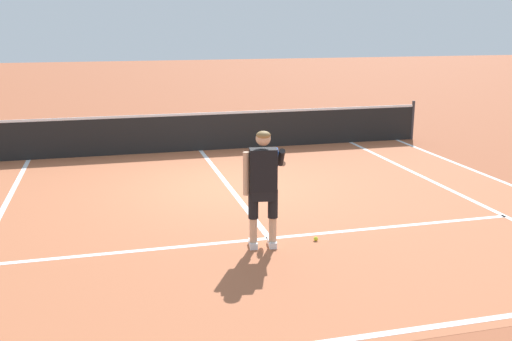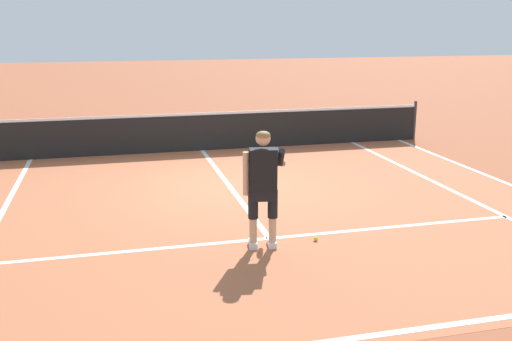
# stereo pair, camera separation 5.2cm
# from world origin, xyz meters

# --- Properties ---
(ground_plane) EXTENTS (80.00, 80.00, 0.00)m
(ground_plane) POSITION_xyz_m (0.00, 0.00, 0.00)
(ground_plane) COLOR #9E5133
(court_inner_surface) EXTENTS (10.98, 9.76, 0.00)m
(court_inner_surface) POSITION_xyz_m (0.00, -1.26, 0.00)
(court_inner_surface) COLOR #B2603D
(court_inner_surface) RESTS_ON ground
(line_baseline) EXTENTS (10.98, 0.10, 0.01)m
(line_baseline) POSITION_xyz_m (0.00, -5.95, 0.00)
(line_baseline) COLOR white
(line_baseline) RESTS_ON ground
(line_service) EXTENTS (8.23, 0.10, 0.01)m
(line_service) POSITION_xyz_m (0.00, -2.98, 0.00)
(line_service) COLOR white
(line_service) RESTS_ON ground
(line_centre_service) EXTENTS (0.10, 6.40, 0.01)m
(line_centre_service) POSITION_xyz_m (0.00, 0.22, 0.00)
(line_centre_service) COLOR white
(line_centre_service) RESTS_ON ground
(line_singles_right) EXTENTS (0.10, 9.36, 0.01)m
(line_singles_right) POSITION_xyz_m (4.12, -1.26, 0.00)
(line_singles_right) COLOR white
(line_singles_right) RESTS_ON ground
(line_doubles_right) EXTENTS (0.10, 9.36, 0.01)m
(line_doubles_right) POSITION_xyz_m (5.49, -1.26, 0.00)
(line_doubles_right) COLOR white
(line_doubles_right) RESTS_ON ground
(tennis_net) EXTENTS (11.96, 0.08, 1.07)m
(tennis_net) POSITION_xyz_m (0.00, 3.42, 0.50)
(tennis_net) COLOR #333338
(tennis_net) RESTS_ON ground
(tennis_player) EXTENTS (0.76, 1.08, 1.71)m
(tennis_player) POSITION_xyz_m (-0.18, -3.27, 0.99)
(tennis_player) COLOR white
(tennis_player) RESTS_ON ground
(tennis_ball_near_feet) EXTENTS (0.07, 0.07, 0.07)m
(tennis_ball_near_feet) POSITION_xyz_m (0.64, -3.25, 0.03)
(tennis_ball_near_feet) COLOR #CCE02D
(tennis_ball_near_feet) RESTS_ON ground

